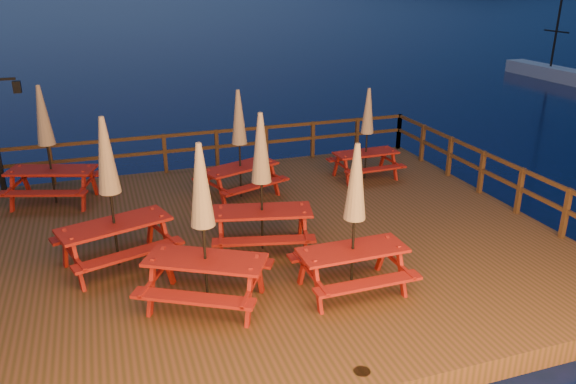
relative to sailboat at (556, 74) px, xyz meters
name	(u,v)px	position (x,y,z in m)	size (l,w,h in m)	color
ground	(267,253)	(-21.74, -15.13, -0.35)	(500.00, 500.00, 0.00)	#051132
deck	(267,244)	(-21.74, -15.13, -0.15)	(12.00, 10.00, 0.40)	#453216
deck_piles	(267,265)	(-21.74, -15.13, -0.65)	(11.44, 9.44, 1.40)	#3C2313
railing	(244,175)	(-21.74, -13.35, 0.81)	(11.80, 9.75, 1.10)	#3C2313
sailboat	(556,74)	(0.00, 0.00, 0.00)	(1.24, 7.11, 10.56)	silver
picnic_table_0	(47,144)	(-26.02, -11.69, 1.53)	(2.40, 2.17, 2.85)	maroon
picnic_table_1	(110,191)	(-24.76, -15.44, 1.55)	(2.42, 2.19, 2.88)	maroon
picnic_table_2	(367,133)	(-18.14, -12.48, 1.32)	(1.75, 1.46, 2.45)	maroon
picnic_table_3	(239,143)	(-21.68, -12.75, 1.44)	(2.29, 2.09, 2.67)	maroon
picnic_table_4	(354,217)	(-20.96, -17.70, 1.43)	(1.87, 1.55, 2.66)	maroon
picnic_table_5	(261,181)	(-21.98, -15.66, 1.50)	(2.27, 2.01, 2.79)	maroon
picnic_table_6	(203,224)	(-23.42, -17.31, 1.50)	(2.49, 2.36, 2.80)	maroon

